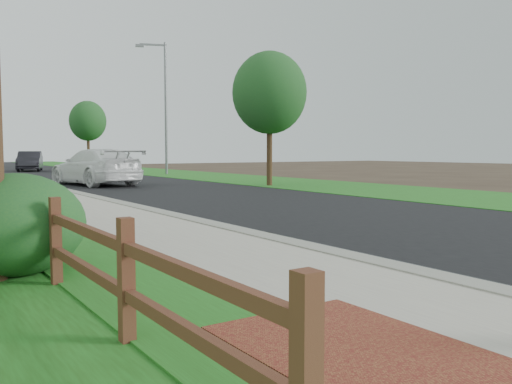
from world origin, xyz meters
TOP-DOWN VIEW (x-y plane):
  - ground at (0.00, 0.00)m, footprint 120.00×120.00m
  - road at (4.60, 35.00)m, footprint 8.00×90.00m
  - wet_gutter at (0.75, 35.00)m, footprint 0.50×90.00m
  - verge_far at (11.50, 35.00)m, footprint 6.00×90.00m
  - brick_patch at (-2.20, -1.00)m, footprint 1.60×2.40m
  - ranch_fence at (-3.60, 6.40)m, footprint 0.12×16.92m
  - white_suv at (2.74, 21.65)m, footprint 3.25×6.18m
  - dark_car_mid at (7.20, 38.41)m, footprint 3.12×4.68m
  - dark_car_far at (3.81, 42.07)m, footprint 2.91×5.09m
  - streetlight at (10.29, 30.68)m, footprint 2.01×0.87m
  - shrub_a at (-3.90, 3.73)m, footprint 2.38×2.38m
  - tree_near_right at (9.35, 16.69)m, footprint 3.45×3.45m
  - tree_far_right at (10.25, 47.95)m, footprint 3.45×3.45m

SIDE VIEW (x-z plane):
  - ground at x=0.00m, z-range 0.00..0.00m
  - road at x=4.60m, z-range 0.00..0.02m
  - verge_far at x=11.50m, z-range 0.00..0.04m
  - wet_gutter at x=0.75m, z-range 0.02..0.02m
  - brick_patch at x=-2.20m, z-range 0.00..0.11m
  - ranch_fence at x=-3.60m, z-range 0.07..1.17m
  - shrub_a at x=-3.90m, z-range 0.00..1.37m
  - dark_car_mid at x=7.20m, z-range 0.02..1.50m
  - dark_car_far at x=3.81m, z-range 0.02..1.61m
  - white_suv at x=2.74m, z-range 0.02..1.73m
  - tree_near_right at x=9.35m, z-range 1.20..7.41m
  - tree_far_right at x=10.25m, z-range 1.27..7.63m
  - streetlight at x=10.29m, z-range 0.60..9.59m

